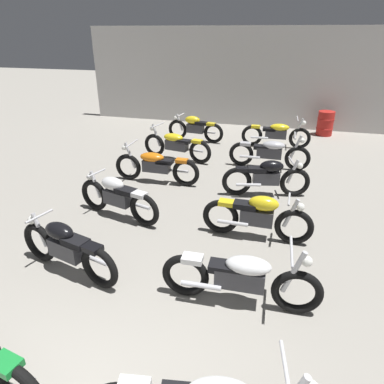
{
  "coord_description": "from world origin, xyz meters",
  "views": [
    {
      "loc": [
        1.63,
        -0.99,
        3.43
      ],
      "look_at": [
        0.0,
        4.96,
        0.55
      ],
      "focal_mm": 32.49,
      "sensor_mm": 36.0,
      "label": 1
    }
  ],
  "objects_px": {
    "motorcycle_left_row_4": "(176,144)",
    "motorcycle_right_row_5": "(276,133)",
    "motorcycle_left_row_2": "(117,196)",
    "motorcycle_left_row_5": "(195,128)",
    "motorcycle_right_row_4": "(270,152)",
    "oil_drum": "(325,123)",
    "motorcycle_right_row_2": "(257,216)",
    "motorcycle_right_row_1": "(241,277)",
    "motorcycle_right_row_3": "(267,177)",
    "motorcycle_left_row_3": "(156,165)",
    "motorcycle_left_row_1": "(66,247)"
  },
  "relations": [
    {
      "from": "motorcycle_left_row_2",
      "to": "motorcycle_right_row_5",
      "type": "xyz_separation_m",
      "value": [
        2.79,
        5.58,
        -0.01
      ]
    },
    {
      "from": "motorcycle_right_row_3",
      "to": "motorcycle_left_row_4",
      "type": "bearing_deg",
      "value": 146.2
    },
    {
      "from": "motorcycle_right_row_3",
      "to": "motorcycle_right_row_4",
      "type": "relative_size",
      "value": 0.9
    },
    {
      "from": "motorcycle_right_row_1",
      "to": "motorcycle_left_row_5",
      "type": "bearing_deg",
      "value": 109.35
    },
    {
      "from": "motorcycle_right_row_1",
      "to": "motorcycle_right_row_3",
      "type": "relative_size",
      "value": 1.12
    },
    {
      "from": "motorcycle_left_row_5",
      "to": "motorcycle_right_row_1",
      "type": "relative_size",
      "value": 0.91
    },
    {
      "from": "motorcycle_right_row_2",
      "to": "motorcycle_right_row_4",
      "type": "height_order",
      "value": "motorcycle_right_row_4"
    },
    {
      "from": "motorcycle_left_row_1",
      "to": "motorcycle_right_row_3",
      "type": "bearing_deg",
      "value": 53.13
    },
    {
      "from": "oil_drum",
      "to": "motorcycle_left_row_5",
      "type": "bearing_deg",
      "value": -155.59
    },
    {
      "from": "motorcycle_right_row_4",
      "to": "motorcycle_right_row_5",
      "type": "xyz_separation_m",
      "value": [
        0.07,
        1.98,
        0.0
      ]
    },
    {
      "from": "motorcycle_left_row_3",
      "to": "motorcycle_right_row_4",
      "type": "bearing_deg",
      "value": 33.92
    },
    {
      "from": "motorcycle_right_row_1",
      "to": "motorcycle_right_row_4",
      "type": "height_order",
      "value": "same"
    },
    {
      "from": "motorcycle_left_row_2",
      "to": "motorcycle_right_row_2",
      "type": "relative_size",
      "value": 0.98
    },
    {
      "from": "motorcycle_right_row_3",
      "to": "motorcycle_left_row_1",
      "type": "bearing_deg",
      "value": -126.87
    },
    {
      "from": "motorcycle_left_row_4",
      "to": "motorcycle_right_row_2",
      "type": "distance_m",
      "value": 4.54
    },
    {
      "from": "motorcycle_left_row_4",
      "to": "motorcycle_right_row_4",
      "type": "height_order",
      "value": "same"
    },
    {
      "from": "motorcycle_right_row_3",
      "to": "oil_drum",
      "type": "bearing_deg",
      "value": 74.01
    },
    {
      "from": "motorcycle_left_row_3",
      "to": "motorcycle_right_row_4",
      "type": "relative_size",
      "value": 1.0
    },
    {
      "from": "motorcycle_right_row_4",
      "to": "oil_drum",
      "type": "xyz_separation_m",
      "value": [
        1.69,
        3.9,
        -0.03
      ]
    },
    {
      "from": "motorcycle_left_row_3",
      "to": "motorcycle_right_row_5",
      "type": "height_order",
      "value": "same"
    },
    {
      "from": "motorcycle_left_row_1",
      "to": "motorcycle_left_row_5",
      "type": "xyz_separation_m",
      "value": [
        0.06,
        7.38,
        0.0
      ]
    },
    {
      "from": "motorcycle_left_row_4",
      "to": "motorcycle_right_row_5",
      "type": "xyz_separation_m",
      "value": [
        2.72,
        1.98,
        0.0
      ]
    },
    {
      "from": "motorcycle_right_row_1",
      "to": "motorcycle_left_row_4",
      "type": "bearing_deg",
      "value": 115.89
    },
    {
      "from": "motorcycle_right_row_2",
      "to": "motorcycle_left_row_3",
      "type": "bearing_deg",
      "value": 144.0
    },
    {
      "from": "motorcycle_right_row_1",
      "to": "motorcycle_right_row_5",
      "type": "bearing_deg",
      "value": 89.3
    },
    {
      "from": "motorcycle_left_row_2",
      "to": "motorcycle_right_row_5",
      "type": "height_order",
      "value": "motorcycle_right_row_5"
    },
    {
      "from": "motorcycle_right_row_3",
      "to": "motorcycle_right_row_1",
      "type": "bearing_deg",
      "value": -91.11
    },
    {
      "from": "motorcycle_left_row_1",
      "to": "motorcycle_left_row_3",
      "type": "bearing_deg",
      "value": 89.2
    },
    {
      "from": "motorcycle_left_row_1",
      "to": "oil_drum",
      "type": "distance_m",
      "value": 10.29
    },
    {
      "from": "motorcycle_right_row_2",
      "to": "oil_drum",
      "type": "xyz_separation_m",
      "value": [
        1.66,
        7.57,
        -0.03
      ]
    },
    {
      "from": "motorcycle_right_row_4",
      "to": "motorcycle_right_row_5",
      "type": "relative_size",
      "value": 1.0
    },
    {
      "from": "motorcycle_right_row_5",
      "to": "motorcycle_right_row_3",
      "type": "bearing_deg",
      "value": -90.3
    },
    {
      "from": "motorcycle_left_row_1",
      "to": "motorcycle_left_row_4",
      "type": "distance_m",
      "value": 5.43
    },
    {
      "from": "motorcycle_left_row_1",
      "to": "motorcycle_right_row_1",
      "type": "distance_m",
      "value": 2.64
    },
    {
      "from": "motorcycle_left_row_5",
      "to": "motorcycle_right_row_1",
      "type": "xyz_separation_m",
      "value": [
        2.59,
        -7.37,
        -0.01
      ]
    },
    {
      "from": "motorcycle_left_row_5",
      "to": "motorcycle_left_row_1",
      "type": "bearing_deg",
      "value": -90.44
    },
    {
      "from": "motorcycle_right_row_2",
      "to": "oil_drum",
      "type": "distance_m",
      "value": 7.75
    },
    {
      "from": "motorcycle_left_row_4",
      "to": "motorcycle_right_row_3",
      "type": "xyz_separation_m",
      "value": [
        2.7,
        -1.81,
        0.01
      ]
    },
    {
      "from": "motorcycle_left_row_3",
      "to": "oil_drum",
      "type": "relative_size",
      "value": 2.55
    },
    {
      "from": "motorcycle_left_row_5",
      "to": "motorcycle_right_row_5",
      "type": "relative_size",
      "value": 0.91
    },
    {
      "from": "motorcycle_left_row_1",
      "to": "motorcycle_right_row_4",
      "type": "height_order",
      "value": "motorcycle_right_row_4"
    },
    {
      "from": "motorcycle_right_row_4",
      "to": "motorcycle_right_row_5",
      "type": "distance_m",
      "value": 1.98
    },
    {
      "from": "motorcycle_right_row_1",
      "to": "motorcycle_right_row_2",
      "type": "distance_m",
      "value": 1.75
    },
    {
      "from": "oil_drum",
      "to": "motorcycle_right_row_5",
      "type": "bearing_deg",
      "value": -129.99
    },
    {
      "from": "motorcycle_left_row_5",
      "to": "motorcycle_right_row_5",
      "type": "bearing_deg",
      "value": 0.46
    },
    {
      "from": "motorcycle_right_row_1",
      "to": "oil_drum",
      "type": "xyz_separation_m",
      "value": [
        1.71,
        9.32,
        -0.03
      ]
    },
    {
      "from": "motorcycle_left_row_4",
      "to": "motorcycle_right_row_2",
      "type": "xyz_separation_m",
      "value": [
        2.67,
        -3.67,
        0.01
      ]
    },
    {
      "from": "motorcycle_left_row_5",
      "to": "motorcycle_left_row_2",
      "type": "bearing_deg",
      "value": -91.14
    },
    {
      "from": "motorcycle_left_row_1",
      "to": "motorcycle_left_row_4",
      "type": "relative_size",
      "value": 0.9
    },
    {
      "from": "motorcycle_left_row_4",
      "to": "oil_drum",
      "type": "relative_size",
      "value": 2.53
    }
  ]
}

